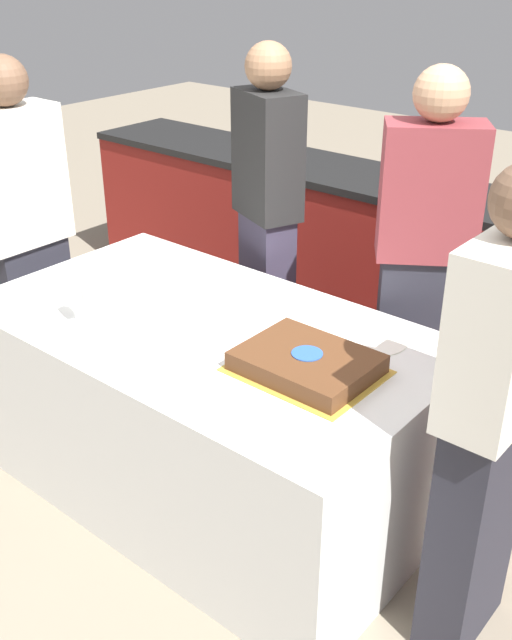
{
  "coord_description": "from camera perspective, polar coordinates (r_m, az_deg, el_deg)",
  "views": [
    {
      "loc": [
        1.75,
        -1.79,
        2.06
      ],
      "look_at": [
        0.25,
        0.0,
        0.86
      ],
      "focal_mm": 42.0,
      "sensor_mm": 36.0,
      "label": 1
    }
  ],
  "objects": [
    {
      "name": "wine_glass",
      "position": [
        2.87,
        -13.75,
        2.01
      ],
      "size": [
        0.06,
        0.06,
        0.18
      ],
      "color": "white",
      "rests_on": "dining_table"
    },
    {
      "name": "side_plate_near_cake",
      "position": [
        2.73,
        9.21,
        -1.59
      ],
      "size": [
        0.22,
        0.22,
        0.0
      ],
      "color": "white",
      "rests_on": "dining_table"
    },
    {
      "name": "person_seated_left",
      "position": [
        3.6,
        -17.17,
        6.29
      ],
      "size": [
        0.21,
        0.41,
        1.63
      ],
      "rotation": [
        0.0,
        0.0,
        1.57
      ],
      "color": "#282833",
      "rests_on": "ground_plane"
    },
    {
      "name": "utensil_pile",
      "position": [
        2.44,
        -6.1,
        -4.98
      ],
      "size": [
        0.13,
        0.08,
        0.02
      ],
      "color": "white",
      "rests_on": "dining_table"
    },
    {
      "name": "dining_table",
      "position": [
        3.02,
        -3.65,
        -6.72
      ],
      "size": [
        1.82,
        1.03,
        0.76
      ],
      "color": "silver",
      "rests_on": "ground_plane"
    },
    {
      "name": "back_counter",
      "position": [
        4.13,
        11.61,
        3.84
      ],
      "size": [
        4.4,
        0.58,
        0.92
      ],
      "color": "maroon",
      "rests_on": "ground_plane"
    },
    {
      "name": "person_seated_right",
      "position": [
        2.27,
        17.47,
        -7.53
      ],
      "size": [
        0.2,
        0.41,
        1.58
      ],
      "rotation": [
        0.0,
        0.0,
        -1.57
      ],
      "color": "#282833",
      "rests_on": "ground_plane"
    },
    {
      "name": "plate_stack",
      "position": [
        3.07,
        -11.3,
        2.19
      ],
      "size": [
        0.23,
        0.23,
        0.07
      ],
      "color": "white",
      "rests_on": "dining_table"
    },
    {
      "name": "cake",
      "position": [
        2.51,
        3.89,
        -3.28
      ],
      "size": [
        0.48,
        0.38,
        0.07
      ],
      "color": "gold",
      "rests_on": "dining_table"
    },
    {
      "name": "person_cutting_cake",
      "position": [
        3.07,
        12.51,
        3.57
      ],
      "size": [
        0.43,
        0.38,
        1.66
      ],
      "rotation": [
        0.0,
        0.0,
        -2.55
      ],
      "color": "#282833",
      "rests_on": "ground_plane"
    },
    {
      "name": "ground_plane",
      "position": [
        3.24,
        -3.45,
        -12.29
      ],
      "size": [
        14.0,
        14.0,
        0.0
      ],
      "primitive_type": "plane",
      "color": "gray"
    },
    {
      "name": "person_standing_back",
      "position": [
        3.46,
        0.86,
        7.31
      ],
      "size": [
        0.37,
        0.31,
        1.68
      ],
      "rotation": [
        0.0,
        0.0,
        2.75
      ],
      "color": "#383347",
      "rests_on": "ground_plane"
    }
  ]
}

